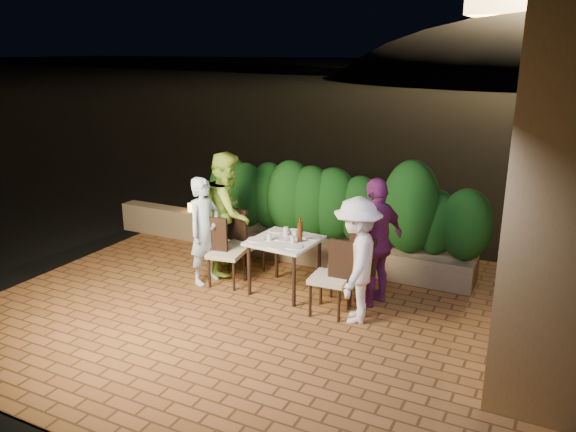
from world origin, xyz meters
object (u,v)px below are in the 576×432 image
Objects in this scene: chair_left_back at (246,242)px; diner_purple at (376,242)px; diner_green at (228,213)px; parapet_lamp at (191,208)px; dining_table at (285,265)px; beer_bottle at (300,229)px; diner_blue at (205,231)px; chair_right_front at (330,277)px; chair_left_front at (226,252)px; chair_right_back at (351,265)px; diner_white at (357,260)px; bowl at (294,232)px.

diner_purple is at bearing 7.25° from chair_left_back.
parapet_lamp is at bearing 35.67° from diner_green.
diner_purple reaches higher than dining_table.
diner_blue is at bearing -170.93° from beer_bottle.
beer_bottle is 0.80m from chair_right_front.
diner_purple is (2.04, 0.36, 0.35)m from chair_left_front.
chair_left_front reaches higher than chair_right_back.
chair_left_front is at bearing -171.20° from beer_bottle.
beer_bottle is 0.35× the size of chair_left_back.
chair_left_front is 0.54× the size of diner_green.
dining_table is 0.87× the size of chair_left_front.
diner_blue is at bearing 35.00° from chair_right_back.
parapet_lamp is (-3.61, 1.61, -0.20)m from diner_white.
diner_green is 2.30m from diner_purple.
diner_white is 3.95m from parapet_lamp.
diner_white is at bearing -85.43° from diner_blue.
diner_white is at bearing 14.92° from diner_purple.
dining_table is 1.31m from diner_purple.
chair_right_back is at bearing -17.58° from parapet_lamp.
diner_green reaches higher than parapet_lamp.
chair_right_front is (0.58, -0.36, -0.43)m from beer_bottle.
bowl is at bearing -111.87° from diner_green.
bowl is 1.19× the size of parapet_lamp.
chair_left_front reaches higher than parapet_lamp.
diner_blue is at bearing -48.02° from parapet_lamp.
diner_white is at bearing -29.45° from bowl.
bowl is at bearing -41.06° from chair_right_front.
chair_right_back is (0.89, -0.11, -0.30)m from bowl.
diner_green reaches higher than beer_bottle.
bowl is 1.07m from chair_right_front.
beer_bottle is 2.03× the size of bowl.
chair_left_front is 0.50m from chair_left_back.
bowl is at bearing -57.86° from diner_blue.
parapet_lamp is at bearing 130.32° from chair_left_front.
chair_right_front is 1.98m from diner_blue.
chair_right_back is at bearing 2.19° from chair_left_front.
dining_table is 0.86m from chair_left_front.
diner_blue is (-1.37, -0.22, -0.16)m from beer_bottle.
dining_table is 0.55× the size of diner_blue.
diner_white is 11.06× the size of parapet_lamp.
beer_bottle reaches higher than chair_left_back.
diner_blue is (-2.03, -0.39, 0.29)m from chair_right_back.
diner_blue reaches higher than beer_bottle.
chair_right_front is at bearing -85.53° from diner_blue.
chair_left_back is 0.50m from diner_green.
bowl reaches higher than parapet_lamp.
diner_green is (-1.09, 0.03, 0.13)m from bowl.
chair_left_front is at bearing -151.75° from bowl.
bowl is at bearing 91.62° from dining_table.
chair_right_back is 0.61× the size of diner_white.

